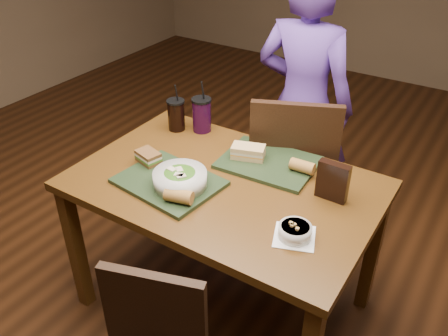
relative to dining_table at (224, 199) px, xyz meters
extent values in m
plane|color=#381C0B|center=(0.00, 0.00, -0.66)|extent=(6.00, 6.00, 0.00)
cube|color=#513110|center=(-0.60, -0.38, -0.30)|extent=(0.06, 0.06, 0.71)
cube|color=#513110|center=(-0.60, 0.38, -0.30)|extent=(0.06, 0.06, 0.71)
cube|color=#513110|center=(0.60, 0.38, -0.30)|extent=(0.06, 0.06, 0.71)
cube|color=#513110|center=(0.00, 0.00, 0.07)|extent=(1.30, 0.85, 0.04)
cube|color=black|center=(0.15, -0.66, -0.04)|extent=(0.35, 0.14, 0.43)
cube|color=black|center=(0.13, 0.61, -0.20)|extent=(0.57, 0.57, 0.04)
cube|color=black|center=(0.13, 0.41, 0.08)|extent=(0.41, 0.21, 0.51)
cube|color=black|center=(-0.05, 0.42, -0.44)|extent=(0.04, 0.04, 0.44)
cube|color=black|center=(0.32, 0.42, -0.44)|extent=(0.04, 0.04, 0.44)
cube|color=black|center=(-0.05, 0.79, -0.44)|extent=(0.04, 0.04, 0.44)
cube|color=black|center=(0.32, 0.79, -0.44)|extent=(0.04, 0.04, 0.44)
imported|color=#5C3798|center=(-0.01, 0.84, 0.12)|extent=(0.57, 0.38, 1.55)
cube|color=#202F18|center=(-0.19, -0.14, 0.10)|extent=(0.45, 0.37, 0.02)
cube|color=#202F18|center=(0.09, 0.23, 0.10)|extent=(0.44, 0.34, 0.02)
cylinder|color=silver|center=(-0.12, -0.15, 0.14)|extent=(0.23, 0.23, 0.07)
ellipsoid|color=#427219|center=(-0.12, -0.15, 0.15)|extent=(0.18, 0.18, 0.06)
cube|color=beige|center=(-0.11, -0.17, 0.18)|extent=(0.04, 0.04, 0.01)
cube|color=beige|center=(-0.16, -0.15, 0.18)|extent=(0.04, 0.03, 0.01)
cube|color=beige|center=(-0.10, -0.17, 0.18)|extent=(0.04, 0.05, 0.01)
cube|color=beige|center=(-0.13, -0.14, 0.18)|extent=(0.05, 0.04, 0.01)
cube|color=white|center=(0.41, -0.17, 0.09)|extent=(0.19, 0.19, 0.00)
cylinder|color=silver|center=(0.41, -0.17, 0.12)|extent=(0.12, 0.12, 0.05)
cylinder|color=black|center=(0.41, -0.17, 0.14)|extent=(0.10, 0.10, 0.01)
cube|color=#B28947|center=(0.39, -0.16, 0.15)|extent=(0.01, 0.01, 0.01)
cube|color=#B28947|center=(0.40, -0.17, 0.15)|extent=(0.02, 0.02, 0.01)
cube|color=#B28947|center=(0.41, -0.17, 0.15)|extent=(0.02, 0.02, 0.01)
cube|color=#B28947|center=(0.43, -0.18, 0.15)|extent=(0.01, 0.01, 0.01)
cube|color=#B28947|center=(0.40, -0.17, 0.15)|extent=(0.01, 0.01, 0.01)
cube|color=#593819|center=(-0.36, -0.07, 0.12)|extent=(0.13, 0.10, 0.02)
cube|color=#3F721E|center=(-0.36, -0.07, 0.13)|extent=(0.13, 0.10, 0.01)
cube|color=beige|center=(-0.36, -0.07, 0.14)|extent=(0.13, 0.10, 0.01)
cube|color=#593819|center=(-0.36, -0.07, 0.15)|extent=(0.13, 0.10, 0.02)
cube|color=tan|center=(0.00, 0.21, 0.12)|extent=(0.17, 0.12, 0.02)
cube|color=orange|center=(0.00, 0.21, 0.13)|extent=(0.17, 0.12, 0.01)
cube|color=beige|center=(0.00, 0.21, 0.14)|extent=(0.17, 0.12, 0.01)
cube|color=tan|center=(0.00, 0.21, 0.16)|extent=(0.17, 0.12, 0.02)
cylinder|color=#AD7533|center=(-0.06, -0.24, 0.14)|extent=(0.12, 0.08, 0.06)
cylinder|color=#AD7533|center=(0.26, 0.23, 0.14)|extent=(0.11, 0.06, 0.05)
cylinder|color=black|center=(-0.47, 0.28, 0.17)|extent=(0.09, 0.09, 0.15)
cylinder|color=black|center=(-0.47, 0.28, 0.25)|extent=(0.09, 0.09, 0.01)
cylinder|color=black|center=(-0.46, 0.28, 0.29)|extent=(0.01, 0.02, 0.10)
cylinder|color=black|center=(-0.35, 0.34, 0.17)|extent=(0.09, 0.09, 0.17)
cylinder|color=black|center=(-0.35, 0.34, 0.26)|extent=(0.10, 0.10, 0.01)
cylinder|color=black|center=(-0.34, 0.34, 0.31)|extent=(0.01, 0.03, 0.11)
cube|color=black|center=(0.43, 0.13, 0.17)|extent=(0.13, 0.04, 0.17)
camera|label=1|loc=(0.91, -1.43, 1.24)|focal=38.00mm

